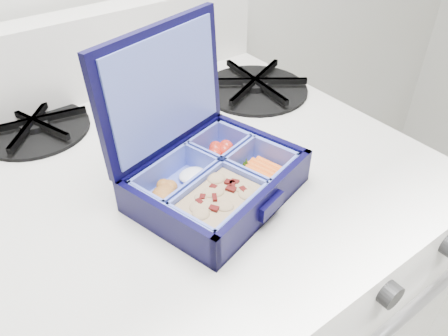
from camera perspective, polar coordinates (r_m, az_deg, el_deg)
stove at (r=1.00m, az=-3.18°, el=-20.71°), size 0.63×0.63×0.94m
bento_box at (r=0.57m, az=-0.91°, el=-1.64°), size 0.24×0.21×0.05m
burner_grate at (r=0.83m, az=4.07°, el=10.90°), size 0.26×0.26×0.03m
burner_grate_rear at (r=0.77m, az=-23.56°, el=5.14°), size 0.20×0.20×0.02m
fork at (r=0.69m, az=-6.46°, el=3.72°), size 0.16×0.13×0.01m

